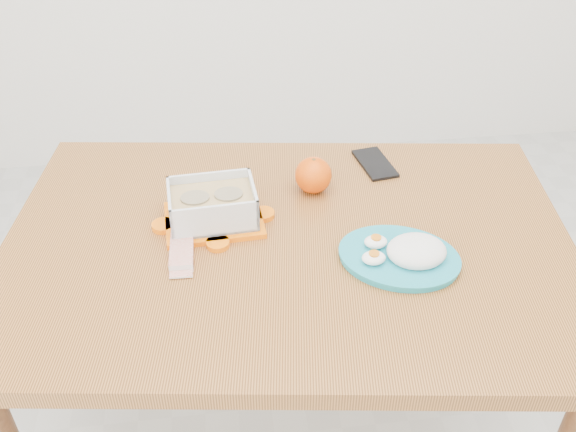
{
  "coord_description": "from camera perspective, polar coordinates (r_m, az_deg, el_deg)",
  "views": [
    {
      "loc": [
        -0.29,
        -0.88,
        1.59
      ],
      "look_at": [
        -0.16,
        0.15,
        0.81
      ],
      "focal_mm": 40.0,
      "sensor_mm": 36.0,
      "label": 1
    }
  ],
  "objects": [
    {
      "name": "smartphone",
      "position": [
        1.58,
        7.73,
        4.64
      ],
      "size": [
        0.09,
        0.15,
        0.01
      ],
      "primitive_type": "cube",
      "rotation": [
        0.0,
        0.0,
        0.17
      ],
      "color": "black",
      "rests_on": "dining_table"
    },
    {
      "name": "orange_fruit",
      "position": [
        1.46,
        2.27,
        3.65
      ],
      "size": [
        0.08,
        0.08,
        0.08
      ],
      "primitive_type": "sphere",
      "color": "#FF6605",
      "rests_on": "dining_table"
    },
    {
      "name": "dining_table",
      "position": [
        1.4,
        0.0,
        -5.26
      ],
      "size": [
        1.28,
        0.94,
        0.75
      ],
      "rotation": [
        0.0,
        0.0,
        -0.13
      ],
      "color": "#AD6B31",
      "rests_on": "ground"
    },
    {
      "name": "food_container",
      "position": [
        1.37,
        -6.71,
        0.89
      ],
      "size": [
        0.22,
        0.17,
        0.09
      ],
      "rotation": [
        0.0,
        0.0,
        0.07
      ],
      "color": "orange",
      "rests_on": "dining_table"
    },
    {
      "name": "rice_plate",
      "position": [
        1.29,
        10.34,
        -3.25
      ],
      "size": [
        0.31,
        0.31,
        0.06
      ],
      "rotation": [
        0.0,
        0.0,
        -0.4
      ],
      "color": "teal",
      "rests_on": "dining_table"
    },
    {
      "name": "candy_bar",
      "position": [
        1.34,
        -9.38,
        -2.01
      ],
      "size": [
        0.05,
        0.19,
        0.02
      ],
      "primitive_type": "cube",
      "rotation": [
        0.0,
        0.0,
        1.55
      ],
      "color": "#B31F09",
      "rests_on": "dining_table"
    }
  ]
}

